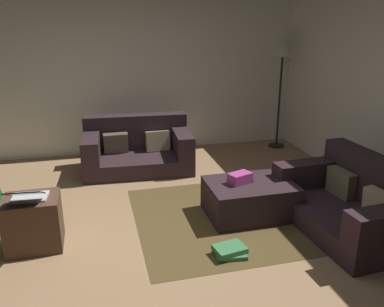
{
  "coord_description": "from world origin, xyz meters",
  "views": [
    {
      "loc": [
        -0.38,
        -3.43,
        2.14
      ],
      "look_at": [
        0.65,
        0.54,
        0.75
      ],
      "focal_mm": 37.0,
      "sensor_mm": 36.0,
      "label": 1
    }
  ],
  "objects_px": {
    "ottoman": "(250,199)",
    "corner_lamp": "(282,57)",
    "laptop": "(28,196)",
    "gift_box": "(240,178)",
    "book_stack": "(230,251)",
    "couch_right": "(354,203)",
    "couch_left": "(137,149)",
    "tv_remote": "(249,179)",
    "side_table": "(34,223)"
  },
  "relations": [
    {
      "from": "ottoman",
      "to": "corner_lamp",
      "type": "bearing_deg",
      "value": 57.6
    },
    {
      "from": "laptop",
      "to": "gift_box",
      "type": "bearing_deg",
      "value": 5.35
    },
    {
      "from": "book_stack",
      "to": "corner_lamp",
      "type": "distance_m",
      "value": 3.92
    },
    {
      "from": "couch_right",
      "to": "gift_box",
      "type": "xyz_separation_m",
      "value": [
        -1.08,
        0.59,
        0.16
      ]
    },
    {
      "from": "couch_left",
      "to": "gift_box",
      "type": "xyz_separation_m",
      "value": [
        0.94,
        -1.83,
        0.16
      ]
    },
    {
      "from": "gift_box",
      "to": "tv_remote",
      "type": "xyz_separation_m",
      "value": [
        0.13,
        0.05,
        -0.05
      ]
    },
    {
      "from": "book_stack",
      "to": "corner_lamp",
      "type": "bearing_deg",
      "value": 57.28
    },
    {
      "from": "ottoman",
      "to": "laptop",
      "type": "relative_size",
      "value": 2.28
    },
    {
      "from": "couch_left",
      "to": "ottoman",
      "type": "xyz_separation_m",
      "value": [
        1.06,
        -1.86,
        -0.1
      ]
    },
    {
      "from": "couch_right",
      "to": "gift_box",
      "type": "relative_size",
      "value": 6.24
    },
    {
      "from": "book_stack",
      "to": "ottoman",
      "type": "bearing_deg",
      "value": 56.32
    },
    {
      "from": "tv_remote",
      "to": "laptop",
      "type": "relative_size",
      "value": 0.38
    },
    {
      "from": "corner_lamp",
      "to": "couch_right",
      "type": "bearing_deg",
      "value": -99.86
    },
    {
      "from": "couch_right",
      "to": "laptop",
      "type": "distance_m",
      "value": 3.31
    },
    {
      "from": "side_table",
      "to": "book_stack",
      "type": "distance_m",
      "value": 1.93
    },
    {
      "from": "side_table",
      "to": "corner_lamp",
      "type": "height_order",
      "value": "corner_lamp"
    },
    {
      "from": "corner_lamp",
      "to": "side_table",
      "type": "bearing_deg",
      "value": -147.44
    },
    {
      "from": "laptop",
      "to": "corner_lamp",
      "type": "distance_m",
      "value": 4.61
    },
    {
      "from": "couch_right",
      "to": "side_table",
      "type": "xyz_separation_m",
      "value": [
        -3.27,
        0.44,
        -0.03
      ]
    },
    {
      "from": "couch_right",
      "to": "corner_lamp",
      "type": "relative_size",
      "value": 0.88
    },
    {
      "from": "side_table",
      "to": "corner_lamp",
      "type": "bearing_deg",
      "value": 32.56
    },
    {
      "from": "couch_right",
      "to": "tv_remote",
      "type": "distance_m",
      "value": 1.15
    },
    {
      "from": "couch_left",
      "to": "side_table",
      "type": "bearing_deg",
      "value": 61.09
    },
    {
      "from": "side_table",
      "to": "corner_lamp",
      "type": "relative_size",
      "value": 0.29
    },
    {
      "from": "tv_remote",
      "to": "couch_right",
      "type": "bearing_deg",
      "value": -34.04
    },
    {
      "from": "couch_left",
      "to": "laptop",
      "type": "height_order",
      "value": "couch_left"
    },
    {
      "from": "couch_right",
      "to": "book_stack",
      "type": "height_order",
      "value": "couch_right"
    },
    {
      "from": "side_table",
      "to": "laptop",
      "type": "xyz_separation_m",
      "value": [
        -0.01,
        -0.06,
        0.31
      ]
    },
    {
      "from": "side_table",
      "to": "laptop",
      "type": "height_order",
      "value": "laptop"
    },
    {
      "from": "couch_right",
      "to": "laptop",
      "type": "relative_size",
      "value": 3.71
    },
    {
      "from": "couch_right",
      "to": "side_table",
      "type": "distance_m",
      "value": 3.3
    },
    {
      "from": "book_stack",
      "to": "corner_lamp",
      "type": "xyz_separation_m",
      "value": [
        1.96,
        3.05,
        1.5
      ]
    },
    {
      "from": "book_stack",
      "to": "laptop",
      "type": "bearing_deg",
      "value": 162.36
    },
    {
      "from": "couch_right",
      "to": "laptop",
      "type": "height_order",
      "value": "couch_right"
    },
    {
      "from": "couch_left",
      "to": "book_stack",
      "type": "height_order",
      "value": "couch_left"
    },
    {
      "from": "tv_remote",
      "to": "corner_lamp",
      "type": "bearing_deg",
      "value": 56.41
    },
    {
      "from": "gift_box",
      "to": "tv_remote",
      "type": "distance_m",
      "value": 0.14
    },
    {
      "from": "laptop",
      "to": "corner_lamp",
      "type": "height_order",
      "value": "corner_lamp"
    },
    {
      "from": "ottoman",
      "to": "laptop",
      "type": "bearing_deg",
      "value": -175.71
    },
    {
      "from": "laptop",
      "to": "couch_right",
      "type": "bearing_deg",
      "value": -6.62
    },
    {
      "from": "couch_left",
      "to": "side_table",
      "type": "distance_m",
      "value": 2.33
    },
    {
      "from": "tv_remote",
      "to": "side_table",
      "type": "relative_size",
      "value": 0.31
    },
    {
      "from": "laptop",
      "to": "side_table",
      "type": "bearing_deg",
      "value": 85.05
    },
    {
      "from": "ottoman",
      "to": "corner_lamp",
      "type": "distance_m",
      "value": 3.04
    },
    {
      "from": "couch_right",
      "to": "side_table",
      "type": "height_order",
      "value": "couch_right"
    },
    {
      "from": "gift_box",
      "to": "corner_lamp",
      "type": "relative_size",
      "value": 0.14
    },
    {
      "from": "tv_remote",
      "to": "corner_lamp",
      "type": "relative_size",
      "value": 0.09
    },
    {
      "from": "couch_left",
      "to": "ottoman",
      "type": "height_order",
      "value": "couch_left"
    },
    {
      "from": "side_table",
      "to": "corner_lamp",
      "type": "xyz_separation_m",
      "value": [
        3.77,
        2.41,
        1.28
      ]
    },
    {
      "from": "gift_box",
      "to": "book_stack",
      "type": "bearing_deg",
      "value": -116.11
    }
  ]
}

